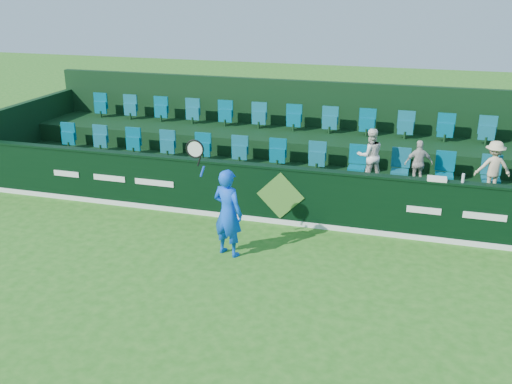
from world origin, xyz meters
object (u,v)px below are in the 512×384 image
(towel, at_px, (437,179))
(tennis_player, at_px, (228,212))
(spectator_left, at_px, (370,155))
(spectator_right, at_px, (493,167))
(spectator_middle, at_px, (419,163))
(drinks_bottle, at_px, (463,178))

(towel, bearing_deg, tennis_player, -154.84)
(spectator_left, bearing_deg, spectator_right, 155.04)
(spectator_middle, height_order, spectator_right, spectator_right)
(spectator_left, xyz_separation_m, drinks_bottle, (1.99, -1.12, 0.01))
(tennis_player, relative_size, spectator_middle, 2.26)
(drinks_bottle, bearing_deg, towel, 180.00)
(spectator_left, distance_m, drinks_bottle, 2.28)
(tennis_player, relative_size, towel, 6.25)
(tennis_player, distance_m, spectator_right, 5.95)
(spectator_right, bearing_deg, towel, 32.52)
(towel, bearing_deg, spectator_right, 43.34)
(spectator_right, height_order, drinks_bottle, spectator_right)
(spectator_left, height_order, towel, spectator_left)
(spectator_middle, xyz_separation_m, towel, (0.39, -1.12, 0.04))
(spectator_right, height_order, towel, spectator_right)
(tennis_player, bearing_deg, drinks_bottle, 22.61)
(tennis_player, height_order, towel, tennis_player)
(tennis_player, xyz_separation_m, spectator_left, (2.46, 2.97, 0.52))
(spectator_left, relative_size, spectator_middle, 1.18)
(spectator_left, height_order, spectator_middle, spectator_left)
(towel, distance_m, drinks_bottle, 0.51)
(spectator_middle, bearing_deg, drinks_bottle, 114.10)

